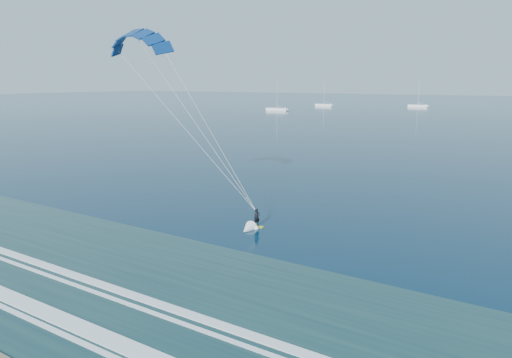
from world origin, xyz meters
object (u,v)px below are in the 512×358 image
object	(u,v)px
sailboat_1	(324,105)
sailboat_2	(418,106)
sailboat_0	(277,109)
kitesurfer_rig	(192,119)

from	to	relation	value
sailboat_1	sailboat_2	xyz separation A→B (m)	(42.80, 17.58, -0.00)
sailboat_2	sailboat_1	bearing A→B (deg)	-157.67
sailboat_0	sailboat_2	bearing A→B (deg)	53.41
sailboat_0	sailboat_2	world-z (taller)	sailboat_0
kitesurfer_rig	sailboat_0	bearing A→B (deg)	116.58
sailboat_0	sailboat_2	xyz separation A→B (m)	(45.72, 61.57, -0.01)
sailboat_0	sailboat_2	distance (m)	76.69
kitesurfer_rig	sailboat_2	size ratio (longest dim) A/B	1.46
sailboat_0	sailboat_1	world-z (taller)	sailboat_0
kitesurfer_rig	sailboat_2	xyz separation A→B (m)	(-26.50, 205.93, -8.68)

